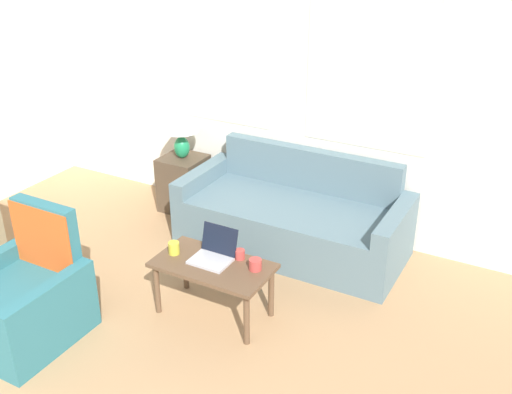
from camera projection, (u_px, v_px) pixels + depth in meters
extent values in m
cube|color=white|center=(299.00, 91.00, 5.37)|extent=(6.82, 0.05, 2.60)
cube|color=white|center=(219.00, 55.00, 5.59)|extent=(1.10, 0.01, 1.30)
cube|color=white|center=(368.00, 73.00, 4.96)|extent=(1.10, 0.01, 1.30)
cube|color=slate|center=(291.00, 227.00, 5.33)|extent=(1.72, 0.87, 0.45)
cube|color=slate|center=(309.00, 191.00, 5.55)|extent=(1.72, 0.12, 0.83)
cube|color=slate|center=(204.00, 197.00, 5.70)|extent=(0.14, 0.87, 0.60)
cube|color=slate|center=(394.00, 245.00, 4.90)|extent=(0.14, 0.87, 0.60)
cube|color=#2D6B75|center=(21.00, 312.00, 4.22)|extent=(0.54, 0.78, 0.42)
cube|color=#2D6B75|center=(51.00, 260.00, 4.38)|extent=(0.54, 0.10, 0.93)
cube|color=#2D6B75|center=(53.00, 319.00, 4.06)|extent=(0.10, 0.78, 0.54)
cube|color=#D1511E|center=(43.00, 250.00, 4.29)|extent=(0.56, 0.01, 0.67)
cube|color=#4C3D2D|center=(184.00, 183.00, 6.04)|extent=(0.41, 0.41, 0.56)
ellipsoid|color=#1E8451|center=(182.00, 147.00, 5.87)|extent=(0.15, 0.15, 0.22)
cylinder|color=tan|center=(181.00, 134.00, 5.81)|extent=(0.02, 0.02, 0.06)
cone|color=white|center=(180.00, 121.00, 5.75)|extent=(0.35, 0.35, 0.21)
cube|color=brown|center=(213.00, 265.00, 4.37)|extent=(0.87, 0.47, 0.03)
cylinder|color=brown|center=(157.00, 289.00, 4.49)|extent=(0.04, 0.04, 0.41)
cylinder|color=brown|center=(247.00, 319.00, 4.15)|extent=(0.04, 0.04, 0.41)
cylinder|color=brown|center=(185.00, 266.00, 4.78)|extent=(0.04, 0.04, 0.41)
cylinder|color=brown|center=(271.00, 292.00, 4.45)|extent=(0.04, 0.04, 0.41)
cube|color=#B7B7BC|center=(210.00, 261.00, 4.38)|extent=(0.29, 0.21, 0.02)
cube|color=black|center=(220.00, 239.00, 4.44)|extent=(0.29, 0.07, 0.21)
cylinder|color=gold|center=(174.00, 248.00, 4.47)|extent=(0.08, 0.08, 0.09)
cylinder|color=#B23D38|center=(240.00, 254.00, 4.42)|extent=(0.07, 0.07, 0.07)
cylinder|color=#B23D38|center=(255.00, 264.00, 4.28)|extent=(0.09, 0.09, 0.08)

